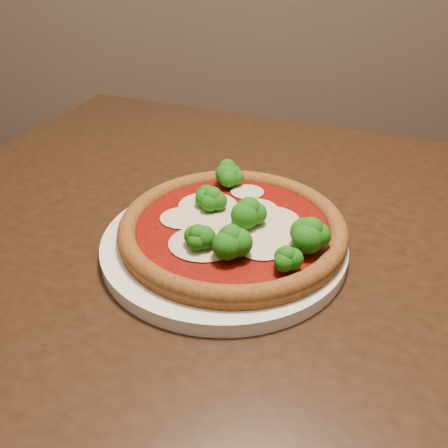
{
  "coord_description": "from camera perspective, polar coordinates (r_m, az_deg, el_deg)",
  "views": [
    {
      "loc": [
        0.05,
        -0.5,
        1.12
      ],
      "look_at": [
        0.03,
        0.03,
        0.79
      ],
      "focal_mm": 40.0,
      "sensor_mm": 36.0,
      "label": 1
    }
  ],
  "objects": [
    {
      "name": "dining_table",
      "position": [
        0.71,
        5.65,
        -8.98
      ],
      "size": [
        1.36,
        1.22,
        0.75
      ],
      "rotation": [
        0.0,
        0.0,
        -0.34
      ],
      "color": "black",
      "rests_on": "floor"
    },
    {
      "name": "pizza",
      "position": [
        0.63,
        1.19,
        -0.12
      ],
      "size": [
        0.29,
        0.29,
        0.06
      ],
      "rotation": [
        0.0,
        0.0,
        -0.38
      ],
      "color": "brown",
      "rests_on": "plate"
    },
    {
      "name": "plate",
      "position": [
        0.64,
        0.0,
        -2.35
      ],
      "size": [
        0.31,
        0.31,
        0.02
      ],
      "primitive_type": "cylinder",
      "color": "silver",
      "rests_on": "dining_table"
    }
  ]
}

